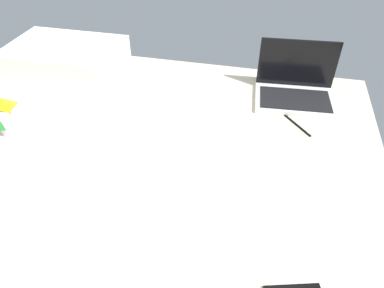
% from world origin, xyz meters
% --- Properties ---
extents(bed_mattress, '(1.80, 1.40, 0.18)m').
position_xyz_m(bed_mattress, '(0.00, 0.00, 0.09)').
color(bed_mattress, beige).
rests_on(bed_mattress, ground).
extents(laptop, '(0.35, 0.26, 0.23)m').
position_xyz_m(laptop, '(0.58, 0.47, 0.22)').
color(laptop, silver).
rests_on(laptop, bed_mattress).
extents(snack_cup, '(0.09, 0.10, 0.15)m').
position_xyz_m(snack_cup, '(-0.47, -0.02, 0.24)').
color(snack_cup, silver).
rests_on(snack_cup, bed_mattress).
extents(pillow, '(0.52, 0.36, 0.13)m').
position_xyz_m(pillow, '(-0.50, 0.48, 0.24)').
color(pillow, white).
rests_on(pillow, bed_mattress).
extents(charger_cable, '(0.11, 0.14, 0.01)m').
position_xyz_m(charger_cable, '(0.59, 0.27, 0.18)').
color(charger_cable, black).
rests_on(charger_cable, bed_mattress).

